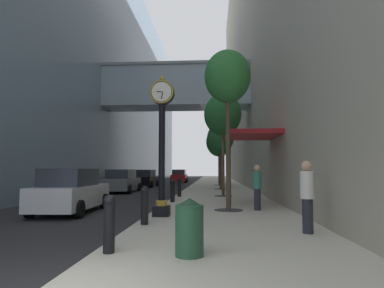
{
  "coord_description": "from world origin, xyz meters",
  "views": [
    {
      "loc": [
        2.31,
        -4.09,
        1.71
      ],
      "look_at": [
        0.8,
        19.72,
        3.51
      ],
      "focal_mm": 31.62,
      "sensor_mm": 36.0,
      "label": 1
    }
  ],
  "objects_px": {
    "bollard_second": "(145,204)",
    "bollard_fifth": "(179,187)",
    "street_tree_mid_near": "(223,115)",
    "car_grey_mid": "(122,181)",
    "trash_bin": "(189,226)",
    "car_black_far": "(146,179)",
    "street_tree_near": "(227,78)",
    "street_tree_far": "(219,142)",
    "street_clock": "(162,138)",
    "pedestrian_by_clock": "(257,186)",
    "car_red_trailing": "(179,176)",
    "street_tree_mid_far": "(220,138)",
    "car_white_near": "(71,191)",
    "bollard_third": "(162,195)",
    "bollard_fourth": "(173,190)",
    "bollard_nearest": "(109,222)",
    "pedestrian_walking": "(307,194)"
  },
  "relations": [
    {
      "from": "bollard_second",
      "to": "pedestrian_by_clock",
      "type": "xyz_separation_m",
      "value": [
        3.68,
        3.62,
        0.36
      ]
    },
    {
      "from": "bollard_fifth",
      "to": "street_tree_mid_far",
      "type": "distance_m",
      "value": 8.73
    },
    {
      "from": "bollard_fifth",
      "to": "street_tree_far",
      "type": "xyz_separation_m",
      "value": [
        2.56,
        14.59,
        3.78
      ]
    },
    {
      "from": "street_tree_mid_near",
      "to": "car_grey_mid",
      "type": "height_order",
      "value": "street_tree_mid_near"
    },
    {
      "from": "street_clock",
      "to": "pedestrian_by_clock",
      "type": "distance_m",
      "value": 4.29
    },
    {
      "from": "bollard_third",
      "to": "bollard_fourth",
      "type": "relative_size",
      "value": 1.0
    },
    {
      "from": "street_tree_near",
      "to": "trash_bin",
      "type": "bearing_deg",
      "value": -98.32
    },
    {
      "from": "trash_bin",
      "to": "car_black_far",
      "type": "relative_size",
      "value": 0.25
    },
    {
      "from": "street_tree_near",
      "to": "car_white_near",
      "type": "relative_size",
      "value": 1.38
    },
    {
      "from": "bollard_second",
      "to": "car_black_far",
      "type": "xyz_separation_m",
      "value": [
        -4.67,
        23.24,
        0.1
      ]
    },
    {
      "from": "car_grey_mid",
      "to": "car_black_far",
      "type": "bearing_deg",
      "value": 88.55
    },
    {
      "from": "street_tree_near",
      "to": "pedestrian_walking",
      "type": "relative_size",
      "value": 3.52
    },
    {
      "from": "street_tree_mid_far",
      "to": "trash_bin",
      "type": "distance_m",
      "value": 21.3
    },
    {
      "from": "street_tree_far",
      "to": "car_white_near",
      "type": "height_order",
      "value": "street_tree_far"
    },
    {
      "from": "bollard_fifth",
      "to": "pedestrian_walking",
      "type": "distance_m",
      "value": 11.86
    },
    {
      "from": "car_white_near",
      "to": "street_tree_near",
      "type": "bearing_deg",
      "value": 0.37
    },
    {
      "from": "street_tree_mid_far",
      "to": "street_tree_far",
      "type": "distance_m",
      "value": 7.02
    },
    {
      "from": "street_tree_mid_near",
      "to": "street_tree_far",
      "type": "bearing_deg",
      "value": 90.0
    },
    {
      "from": "car_white_near",
      "to": "car_red_trailing",
      "type": "xyz_separation_m",
      "value": [
        1.2,
        30.71,
        -0.02
      ]
    },
    {
      "from": "pedestrian_walking",
      "to": "street_tree_far",
      "type": "bearing_deg",
      "value": 93.91
    },
    {
      "from": "bollard_nearest",
      "to": "street_tree_near",
      "type": "distance_m",
      "value": 8.62
    },
    {
      "from": "street_tree_far",
      "to": "car_red_trailing",
      "type": "height_order",
      "value": "street_tree_far"
    },
    {
      "from": "pedestrian_by_clock",
      "to": "car_white_near",
      "type": "relative_size",
      "value": 0.38
    },
    {
      "from": "street_tree_mid_far",
      "to": "street_tree_far",
      "type": "height_order",
      "value": "street_tree_far"
    },
    {
      "from": "street_tree_far",
      "to": "car_grey_mid",
      "type": "bearing_deg",
      "value": -128.76
    },
    {
      "from": "pedestrian_by_clock",
      "to": "car_white_near",
      "type": "bearing_deg",
      "value": -178.8
    },
    {
      "from": "bollard_fifth",
      "to": "car_grey_mid",
      "type": "relative_size",
      "value": 0.24
    },
    {
      "from": "street_tree_mid_near",
      "to": "street_tree_far",
      "type": "relative_size",
      "value": 1.05
    },
    {
      "from": "bollard_second",
      "to": "bollard_fourth",
      "type": "height_order",
      "value": "same"
    },
    {
      "from": "pedestrian_walking",
      "to": "car_grey_mid",
      "type": "relative_size",
      "value": 0.39
    },
    {
      "from": "bollard_second",
      "to": "bollard_fifth",
      "type": "height_order",
      "value": "same"
    },
    {
      "from": "street_tree_far",
      "to": "car_red_trailing",
      "type": "distance_m",
      "value": 11.47
    },
    {
      "from": "car_white_near",
      "to": "pedestrian_by_clock",
      "type": "bearing_deg",
      "value": 1.2
    },
    {
      "from": "bollard_nearest",
      "to": "car_red_trailing",
      "type": "height_order",
      "value": "car_red_trailing"
    },
    {
      "from": "bollard_third",
      "to": "street_tree_near",
      "type": "xyz_separation_m",
      "value": [
        2.56,
        0.18,
        4.61
      ]
    },
    {
      "from": "car_red_trailing",
      "to": "street_clock",
      "type": "bearing_deg",
      "value": -85.27
    },
    {
      "from": "bollard_nearest",
      "to": "street_tree_mid_far",
      "type": "xyz_separation_m",
      "value": [
        2.56,
        20.85,
        3.51
      ]
    },
    {
      "from": "bollard_third",
      "to": "car_black_far",
      "type": "relative_size",
      "value": 0.26
    },
    {
      "from": "street_tree_far",
      "to": "car_red_trailing",
      "type": "xyz_separation_m",
      "value": [
        -5.02,
        9.63,
        -3.67
      ]
    },
    {
      "from": "bollard_fourth",
      "to": "bollard_fifth",
      "type": "height_order",
      "value": "same"
    },
    {
      "from": "street_clock",
      "to": "trash_bin",
      "type": "xyz_separation_m",
      "value": [
        1.32,
        -5.21,
        -2.11
      ]
    },
    {
      "from": "car_grey_mid",
      "to": "car_red_trailing",
      "type": "xyz_separation_m",
      "value": [
        2.41,
        18.89,
        -0.01
      ]
    },
    {
      "from": "pedestrian_by_clock",
      "to": "car_black_far",
      "type": "height_order",
      "value": "pedestrian_by_clock"
    },
    {
      "from": "bollard_third",
      "to": "street_tree_far",
      "type": "distance_m",
      "value": 21.71
    },
    {
      "from": "car_white_near",
      "to": "car_grey_mid",
      "type": "relative_size",
      "value": 0.99
    },
    {
      "from": "trash_bin",
      "to": "car_grey_mid",
      "type": "height_order",
      "value": "car_grey_mid"
    },
    {
      "from": "street_tree_near",
      "to": "bollard_fourth",
      "type": "bearing_deg",
      "value": 129.18
    },
    {
      "from": "trash_bin",
      "to": "pedestrian_walking",
      "type": "distance_m",
      "value": 3.67
    },
    {
      "from": "bollard_third",
      "to": "pedestrian_by_clock",
      "type": "relative_size",
      "value": 0.62
    },
    {
      "from": "bollard_fourth",
      "to": "pedestrian_by_clock",
      "type": "xyz_separation_m",
      "value": [
        3.68,
        -3.02,
        0.36
      ]
    }
  ]
}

